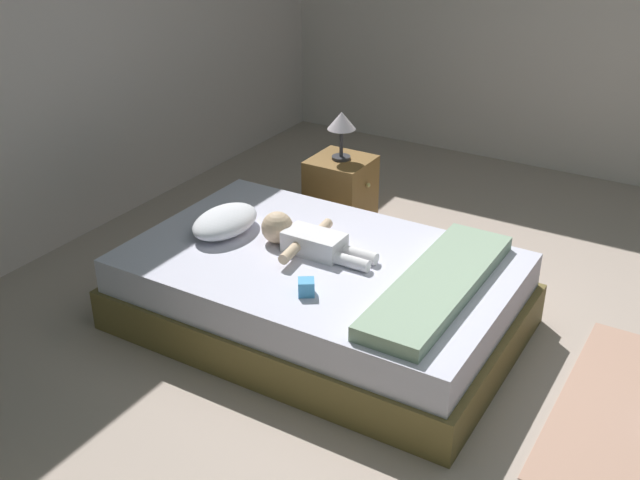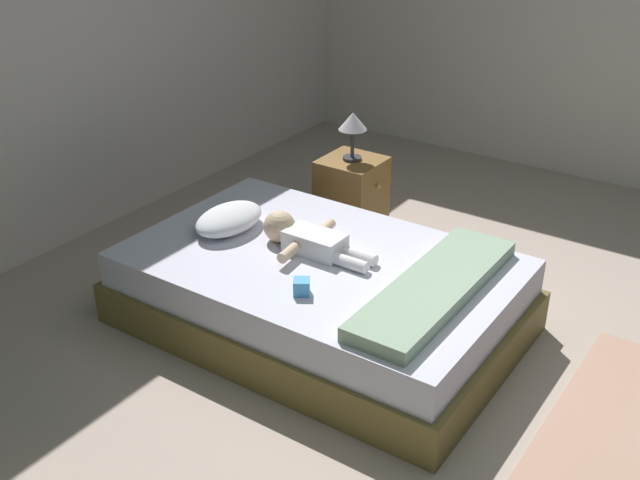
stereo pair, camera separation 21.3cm
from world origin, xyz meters
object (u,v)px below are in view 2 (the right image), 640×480
at_px(bed, 320,292).
at_px(baby, 305,238).
at_px(nightstand, 351,195).
at_px(toy_block, 302,287).
at_px(pillow, 230,219).
at_px(lamp, 353,124).
at_px(toothbrush, 317,229).

relative_size(bed, baby, 3.10).
distance_m(nightstand, toy_block, 1.61).
bearing_deg(nightstand, baby, -160.33).
xyz_separation_m(pillow, lamp, (1.12, -0.10, 0.26)).
bearing_deg(bed, toothbrush, 37.53).
distance_m(toothbrush, lamp, 0.96).
bearing_deg(nightstand, bed, -155.68).
xyz_separation_m(bed, nightstand, (1.10, 0.50, 0.05)).
height_order(baby, toothbrush, baby).
xyz_separation_m(bed, toothbrush, (0.25, 0.19, 0.22)).
height_order(baby, nightstand, baby).
bearing_deg(lamp, toothbrush, -160.17).
height_order(bed, pillow, pillow).
relative_size(toothbrush, toy_block, 1.34).
bearing_deg(pillow, bed, -88.51).
bearing_deg(toothbrush, lamp, 19.83).
xyz_separation_m(baby, toy_block, (-0.39, -0.25, -0.03)).
distance_m(nightstand, lamp, 0.50).
height_order(baby, lamp, lamp).
xyz_separation_m(lamp, toy_block, (-1.46, -0.64, -0.29)).
xyz_separation_m(pillow, baby, (0.05, -0.49, -0.00)).
xyz_separation_m(toothbrush, toy_block, (-0.60, -0.33, 0.03)).
xyz_separation_m(baby, nightstand, (1.08, 0.38, -0.24)).
relative_size(nightstand, lamp, 1.57).
relative_size(pillow, baby, 0.68).
bearing_deg(toy_block, baby, 33.08).
distance_m(bed, baby, 0.31).
height_order(pillow, nightstand, pillow).
height_order(pillow, lamp, lamp).
height_order(bed, toy_block, toy_block).
bearing_deg(lamp, baby, -160.33).
height_order(bed, nightstand, nightstand).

